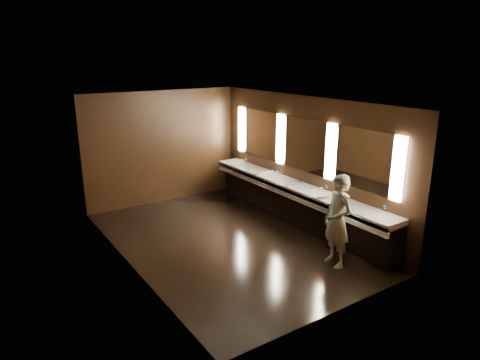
{
  "coord_description": "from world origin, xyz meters",
  "views": [
    {
      "loc": [
        -4.22,
        -6.77,
        3.65
      ],
      "look_at": [
        0.31,
        0.0,
        1.23
      ],
      "focal_mm": 32.0,
      "sensor_mm": 36.0,
      "label": 1
    }
  ],
  "objects": [
    {
      "name": "sink_counter",
      "position": [
        1.79,
        0.0,
        0.5
      ],
      "size": [
        0.55,
        5.4,
        1.01
      ],
      "color": "black",
      "rests_on": "floor"
    },
    {
      "name": "mirror_band",
      "position": [
        1.98,
        -0.0,
        1.75
      ],
      "size": [
        0.06,
        5.03,
        1.15
      ],
      "color": "#FEF0CD",
      "rests_on": "wall_right"
    },
    {
      "name": "ceiling",
      "position": [
        0.0,
        0.0,
        2.8
      ],
      "size": [
        4.0,
        6.0,
        0.02
      ],
      "primitive_type": "cube",
      "color": "#2D2D2B",
      "rests_on": "wall_back"
    },
    {
      "name": "trash_bin",
      "position": [
        1.58,
        -1.43,
        0.25
      ],
      "size": [
        0.33,
        0.33,
        0.5
      ],
      "primitive_type": "cylinder",
      "rotation": [
        0.0,
        0.0,
        0.04
      ],
      "color": "black",
      "rests_on": "floor"
    },
    {
      "name": "person",
      "position": [
        1.07,
        -1.93,
        0.84
      ],
      "size": [
        0.48,
        0.66,
        1.67
      ],
      "primitive_type": "imported",
      "rotation": [
        0.0,
        0.0,
        -1.71
      ],
      "color": "#82B3C2",
      "rests_on": "floor"
    },
    {
      "name": "wall_right",
      "position": [
        2.0,
        0.0,
        1.4
      ],
      "size": [
        0.02,
        6.0,
        2.8
      ],
      "primitive_type": "cube",
      "color": "black",
      "rests_on": "floor"
    },
    {
      "name": "wall_front",
      "position": [
        0.0,
        -3.0,
        1.4
      ],
      "size": [
        4.0,
        0.02,
        2.8
      ],
      "primitive_type": "cube",
      "color": "black",
      "rests_on": "floor"
    },
    {
      "name": "wall_left",
      "position": [
        -2.0,
        0.0,
        1.4
      ],
      "size": [
        0.02,
        6.0,
        2.8
      ],
      "primitive_type": "cube",
      "color": "black",
      "rests_on": "floor"
    },
    {
      "name": "floor",
      "position": [
        0.0,
        0.0,
        0.0
      ],
      "size": [
        6.0,
        6.0,
        0.0
      ],
      "primitive_type": "plane",
      "color": "black",
      "rests_on": "ground"
    },
    {
      "name": "wall_back",
      "position": [
        0.0,
        3.0,
        1.4
      ],
      "size": [
        4.0,
        0.02,
        2.8
      ],
      "primitive_type": "cube",
      "color": "black",
      "rests_on": "floor"
    }
  ]
}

